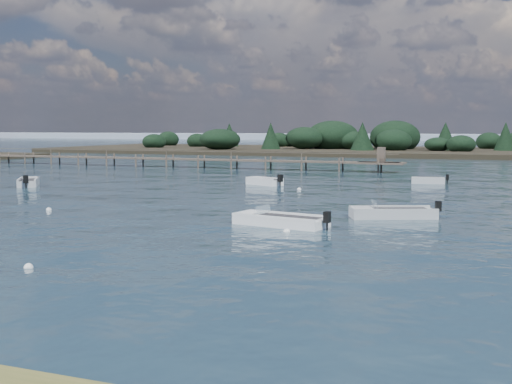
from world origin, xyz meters
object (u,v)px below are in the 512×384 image
at_px(dinghy_mid_white_b, 392,215).
at_px(tender_far_grey_b, 428,182).
at_px(tender_far_grey, 29,184).
at_px(tender_far_white, 265,183).
at_px(jetty, 170,159).
at_px(dinghy_mid_white_a, 280,222).

height_order(dinghy_mid_white_b, tender_far_grey_b, dinghy_mid_white_b).
height_order(tender_far_grey_b, tender_far_grey, tender_far_grey).
relative_size(dinghy_mid_white_b, tender_far_white, 1.32).
xyz_separation_m(dinghy_mid_white_b, tender_far_white, (-13.21, 15.90, 0.02)).
height_order(tender_far_white, jetty, jetty).
xyz_separation_m(tender_far_grey, jetty, (-1.58, 26.75, 0.80)).
bearing_deg(tender_far_white, dinghy_mid_white_b, -50.27).
height_order(tender_far_white, dinghy_mid_white_a, tender_far_white).
relative_size(tender_far_grey_b, dinghy_mid_white_a, 0.62).
xyz_separation_m(dinghy_mid_white_b, dinghy_mid_white_a, (-4.67, -4.71, -0.00)).
bearing_deg(dinghy_mid_white_b, jetty, 133.13).
bearing_deg(tender_far_grey, dinghy_mid_white_a, -25.93).
relative_size(dinghy_mid_white_a, jetty, 0.08).
bearing_deg(dinghy_mid_white_a, jetty, 125.28).
bearing_deg(tender_far_white, jetty, 135.72).
bearing_deg(tender_far_white, tender_far_grey_b, 26.96).
distance_m(dinghy_mid_white_b, tender_far_grey_b, 22.31).
bearing_deg(tender_far_grey, tender_far_grey_b, 24.92).
distance_m(dinghy_mid_white_a, jetty, 48.51).
relative_size(dinghy_mid_white_b, dinghy_mid_white_a, 0.95).
height_order(dinghy_mid_white_a, tender_far_grey, tender_far_grey).
height_order(dinghy_mid_white_a, jetty, jetty).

